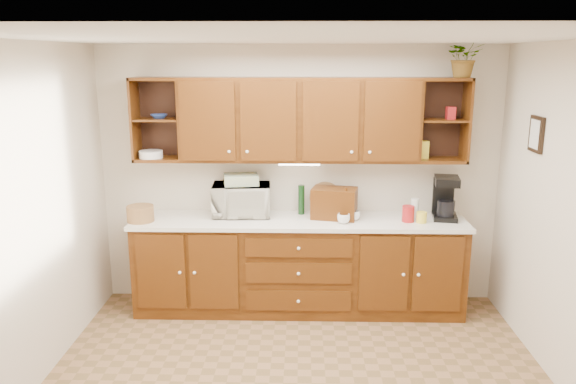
# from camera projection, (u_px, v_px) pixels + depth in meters

# --- Properties ---
(ceiling) EXTENTS (4.00, 4.00, 0.00)m
(ceiling) POSITION_uv_depth(u_px,v_px,m) (299.00, 38.00, 3.67)
(ceiling) COLOR white
(ceiling) RESTS_ON back_wall
(back_wall) EXTENTS (4.00, 0.00, 4.00)m
(back_wall) POSITION_uv_depth(u_px,v_px,m) (299.00, 176.00, 5.68)
(back_wall) COLOR beige
(back_wall) RESTS_ON floor
(left_wall) EXTENTS (0.00, 3.50, 3.50)m
(left_wall) POSITION_uv_depth(u_px,v_px,m) (20.00, 226.00, 4.02)
(left_wall) COLOR beige
(left_wall) RESTS_ON floor
(base_cabinets) EXTENTS (3.20, 0.60, 0.90)m
(base_cabinets) POSITION_uv_depth(u_px,v_px,m) (299.00, 266.00, 5.58)
(base_cabinets) COLOR #341805
(base_cabinets) RESTS_ON floor
(countertop) EXTENTS (3.24, 0.64, 0.04)m
(countertop) POSITION_uv_depth(u_px,v_px,m) (299.00, 221.00, 5.46)
(countertop) COLOR silver
(countertop) RESTS_ON base_cabinets
(upper_cabinets) EXTENTS (3.20, 0.33, 0.80)m
(upper_cabinets) POSITION_uv_depth(u_px,v_px,m) (300.00, 119.00, 5.38)
(upper_cabinets) COLOR #341805
(upper_cabinets) RESTS_ON back_wall
(undercabinet_light) EXTENTS (0.40, 0.05, 0.02)m
(undercabinet_light) POSITION_uv_depth(u_px,v_px,m) (299.00, 164.00, 5.43)
(undercabinet_light) COLOR white
(undercabinet_light) RESTS_ON upper_cabinets
(framed_picture) EXTENTS (0.03, 0.24, 0.30)m
(framed_picture) POSITION_uv_depth(u_px,v_px,m) (536.00, 134.00, 4.67)
(framed_picture) COLOR black
(framed_picture) RESTS_ON right_wall
(wicker_basket) EXTENTS (0.32, 0.32, 0.15)m
(wicker_basket) POSITION_uv_depth(u_px,v_px,m) (140.00, 214.00, 5.37)
(wicker_basket) COLOR olive
(wicker_basket) RESTS_ON countertop
(microwave) EXTENTS (0.59, 0.41, 0.31)m
(microwave) POSITION_uv_depth(u_px,v_px,m) (241.00, 200.00, 5.56)
(microwave) COLOR beige
(microwave) RESTS_ON countertop
(towel_stack) EXTENTS (0.37, 0.30, 0.10)m
(towel_stack) POSITION_uv_depth(u_px,v_px,m) (241.00, 179.00, 5.51)
(towel_stack) COLOR #F1DB71
(towel_stack) RESTS_ON microwave
(wine_bottle) EXTENTS (0.07, 0.07, 0.30)m
(wine_bottle) POSITION_uv_depth(u_px,v_px,m) (301.00, 200.00, 5.60)
(wine_bottle) COLOR black
(wine_bottle) RESTS_ON countertop
(woven_tray) EXTENTS (0.33, 0.12, 0.31)m
(woven_tray) POSITION_uv_depth(u_px,v_px,m) (325.00, 211.00, 5.69)
(woven_tray) COLOR olive
(woven_tray) RESTS_ON countertop
(bread_box) EXTENTS (0.47, 0.35, 0.30)m
(bread_box) POSITION_uv_depth(u_px,v_px,m) (334.00, 203.00, 5.46)
(bread_box) COLOR #341805
(bread_box) RESTS_ON countertop
(mug_tree) EXTENTS (0.29, 0.29, 0.33)m
(mug_tree) POSITION_uv_depth(u_px,v_px,m) (345.00, 216.00, 5.39)
(mug_tree) COLOR #341805
(mug_tree) RESTS_ON countertop
(canister_red) EXTENTS (0.12, 0.12, 0.16)m
(canister_red) POSITION_uv_depth(u_px,v_px,m) (408.00, 214.00, 5.36)
(canister_red) COLOR #A5181A
(canister_red) RESTS_ON countertop
(canister_white) EXTENTS (0.09, 0.09, 0.19)m
(canister_white) POSITION_uv_depth(u_px,v_px,m) (415.00, 208.00, 5.48)
(canister_white) COLOR white
(canister_white) RESTS_ON countertop
(canister_yellow) EXTENTS (0.12, 0.12, 0.10)m
(canister_yellow) POSITION_uv_depth(u_px,v_px,m) (421.00, 217.00, 5.33)
(canister_yellow) COLOR gold
(canister_yellow) RESTS_ON countertop
(coffee_maker) EXTENTS (0.27, 0.32, 0.42)m
(coffee_maker) POSITION_uv_depth(u_px,v_px,m) (445.00, 198.00, 5.44)
(coffee_maker) COLOR black
(coffee_maker) RESTS_ON countertop
(bowl_stack) EXTENTS (0.20, 0.20, 0.04)m
(bowl_stack) POSITION_uv_depth(u_px,v_px,m) (159.00, 116.00, 5.39)
(bowl_stack) COLOR navy
(bowl_stack) RESTS_ON upper_cabinets
(plate_stack) EXTENTS (0.26, 0.26, 0.07)m
(plate_stack) POSITION_uv_depth(u_px,v_px,m) (151.00, 154.00, 5.45)
(plate_stack) COLOR white
(plate_stack) RESTS_ON upper_cabinets
(pantry_box_yellow) EXTENTS (0.11, 0.09, 0.17)m
(pantry_box_yellow) POSITION_uv_depth(u_px,v_px,m) (423.00, 150.00, 5.41)
(pantry_box_yellow) COLOR gold
(pantry_box_yellow) RESTS_ON upper_cabinets
(pantry_box_red) EXTENTS (0.08, 0.07, 0.12)m
(pantry_box_red) POSITION_uv_depth(u_px,v_px,m) (451.00, 113.00, 5.30)
(pantry_box_red) COLOR #A5181A
(pantry_box_red) RESTS_ON upper_cabinets
(potted_plant) EXTENTS (0.35, 0.31, 0.37)m
(potted_plant) POSITION_uv_depth(u_px,v_px,m) (465.00, 57.00, 5.14)
(potted_plant) COLOR #999999
(potted_plant) RESTS_ON upper_cabinets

